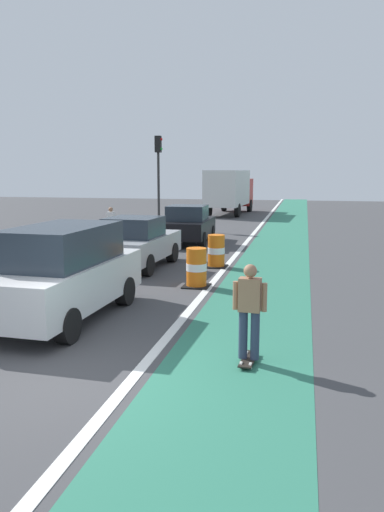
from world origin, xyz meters
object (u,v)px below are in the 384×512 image
object	(u,v)px
delivery_truck_down_block	(230,189)
parked_sedan_third	(188,225)
parked_suv_nearest	(64,272)
traffic_light_corner	(158,165)
parked_sedan_second	(136,243)
traffic_barrel_front	(196,268)
traffic_barrel_mid	(216,251)
skateboarder_on_lane	(250,310)
pedestrian_crossing	(111,224)

from	to	relation	value
delivery_truck_down_block	parked_sedan_third	bearing A→B (deg)	-88.38
parked_suv_nearest	traffic_light_corner	xyz separation A→B (m)	(-2.99, 17.61, 2.47)
parked_sedan_second	traffic_barrel_front	xyz separation A→B (m)	(2.55, -2.36, -0.30)
traffic_barrel_mid	delivery_truck_down_block	xyz separation A→B (m)	(-2.61, 20.89, 1.31)
parked_suv_nearest	traffic_barrel_front	distance (m)	4.27
parked_suv_nearest	parked_sedan_second	distance (m)	6.03
traffic_barrel_front	delivery_truck_down_block	size ratio (longest dim) A/B	0.14
skateboarder_on_lane	parked_suv_nearest	size ratio (longest dim) A/B	0.36
delivery_truck_down_block	traffic_light_corner	bearing A→B (deg)	-104.42
parked_suv_nearest	traffic_barrel_mid	xyz separation A→B (m)	(2.19, 6.67, -0.50)
traffic_barrel_mid	delivery_truck_down_block	distance (m)	21.09
parked_suv_nearest	traffic_light_corner	size ratio (longest dim) A/B	0.91
parked_sedan_third	traffic_light_corner	size ratio (longest dim) A/B	0.82
parked_suv_nearest	delivery_truck_down_block	size ratio (longest dim) A/B	0.60
parked_sedan_third	pedestrian_crossing	distance (m)	3.43
parked_suv_nearest	delivery_truck_down_block	bearing A→B (deg)	90.89
parked_sedan_second	traffic_light_corner	world-z (taller)	traffic_light_corner
traffic_light_corner	pedestrian_crossing	size ratio (longest dim) A/B	3.17
delivery_truck_down_block	traffic_light_corner	size ratio (longest dim) A/B	1.51
traffic_barrel_mid	traffic_light_corner	distance (m)	12.46
parked_suv_nearest	traffic_light_corner	distance (m)	18.03
skateboarder_on_lane	traffic_light_corner	xyz separation A→B (m)	(-7.18, 19.32, 2.59)
skateboarder_on_lane	delivery_truck_down_block	distance (m)	29.65
skateboarder_on_lane	traffic_barrel_mid	xyz separation A→B (m)	(-2.01, 8.38, -0.38)
pedestrian_crossing	traffic_barrel_front	bearing A→B (deg)	-54.08
traffic_light_corner	traffic_barrel_mid	bearing A→B (deg)	-64.70
parked_sedan_third	traffic_barrel_front	xyz separation A→B (m)	(2.14, -8.28, -0.30)
skateboarder_on_lane	traffic_barrel_mid	size ratio (longest dim) A/B	1.55
parked_suv_nearest	parked_sedan_third	size ratio (longest dim) A/B	1.12
skateboarder_on_lane	delivery_truck_down_block	bearing A→B (deg)	98.97
traffic_barrel_mid	pedestrian_crossing	xyz separation A→B (m)	(-5.54, 4.58, 0.33)
delivery_truck_down_block	parked_sedan_second	bearing A→B (deg)	-89.92
parked_sedan_third	traffic_barrel_front	size ratio (longest dim) A/B	3.82
traffic_barrel_front	traffic_light_corner	size ratio (longest dim) A/B	0.21
skateboarder_on_lane	parked_sedan_second	bearing A→B (deg)	120.71
skateboarder_on_lane	traffic_barrel_front	bearing A→B (deg)	110.83
parked_suv_nearest	parked_sedan_third	distance (m)	11.93
parked_sedan_second	traffic_barrel_mid	bearing A→B (deg)	14.27
parked_sedan_third	traffic_barrel_mid	world-z (taller)	parked_sedan_third
traffic_barrel_front	pedestrian_crossing	world-z (taller)	pedestrian_crossing
parked_sedan_third	parked_sedan_second	bearing A→B (deg)	-93.97
parked_sedan_second	traffic_barrel_front	distance (m)	3.49
traffic_barrel_mid	parked_sedan_third	bearing A→B (deg)	112.43
parked_sedan_second	traffic_light_corner	size ratio (longest dim) A/B	0.82
traffic_light_corner	parked_sedan_second	bearing A→B (deg)	-77.41
traffic_light_corner	pedestrian_crossing	bearing A→B (deg)	-93.30
parked_sedan_second	delivery_truck_down_block	distance (m)	21.57
skateboarder_on_lane	parked_sedan_third	bearing A→B (deg)	107.03
parked_sedan_third	traffic_light_corner	xyz separation A→B (m)	(-3.00, 5.68, 2.67)
traffic_barrel_mid	pedestrian_crossing	bearing A→B (deg)	140.40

